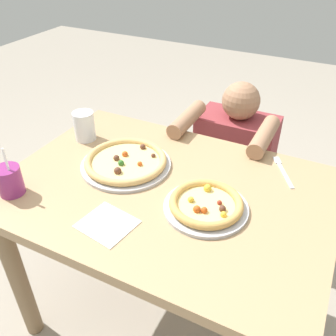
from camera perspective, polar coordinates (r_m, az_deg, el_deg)
name	(u,v)px	position (r m, az deg, el deg)	size (l,w,h in m)	color
ground_plane	(166,314)	(1.85, -0.38, -21.74)	(8.00, 8.00, 0.00)	#9E9384
dining_table	(165,213)	(1.37, -0.48, -7.09)	(1.15, 0.81, 0.75)	tan
pizza_near	(206,205)	(1.20, 5.94, -5.71)	(0.28, 0.28, 0.04)	#B7B7BC
pizza_far	(126,162)	(1.40, -6.58, 0.94)	(0.34, 0.34, 0.04)	#B7B7BC
drink_cup_colored	(10,180)	(1.35, -23.42, -1.80)	(0.09, 0.09, 0.18)	#8C2D72
water_cup_clear	(84,125)	(1.58, -12.87, 6.46)	(0.09, 0.09, 0.12)	silver
paper_napkin	(107,224)	(1.16, -9.43, -8.57)	(0.16, 0.14, 0.00)	white
fork	(282,170)	(1.44, 17.37, -0.32)	(0.12, 0.18, 0.00)	silver
diner_seated	(232,172)	(1.99, 9.89, -0.64)	(0.42, 0.52, 0.91)	#333847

